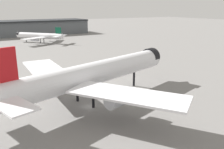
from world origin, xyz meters
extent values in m
plane|color=slate|center=(0.00, 0.00, 0.00)|extent=(900.00, 900.00, 0.00)
cylinder|color=white|center=(2.42, 3.20, 8.44)|extent=(59.81, 23.85, 6.49)
cone|color=white|center=(31.39, 12.02, 8.44)|extent=(8.69, 8.17, 6.36)
cylinder|color=black|center=(30.14, 11.64, 8.93)|extent=(4.71, 7.12, 6.56)
cube|color=white|center=(-6.96, 17.98, 7.63)|extent=(10.19, 27.42, 0.52)
cylinder|color=#B7BAC1|center=(-4.62, 15.28, 5.49)|extent=(9.15, 5.89, 3.57)
cube|color=white|center=(2.87, -14.29, 7.63)|extent=(23.54, 27.88, 0.52)
cylinder|color=#B7BAC1|center=(3.31, -10.74, 5.49)|extent=(9.15, 5.89, 3.57)
cube|color=red|center=(-21.90, -4.20, 13.63)|extent=(7.14, 2.74, 10.39)
cube|color=white|center=(-21.00, -11.32, 9.09)|extent=(8.39, 12.01, 0.39)
cylinder|color=black|center=(20.96, 8.85, 2.60)|extent=(0.78, 0.78, 5.19)
cylinder|color=black|center=(-1.46, 5.58, 2.60)|extent=(0.78, 0.78, 5.19)
cylinder|color=black|center=(0.52, -0.94, 2.60)|extent=(0.78, 0.78, 5.19)
cylinder|color=white|center=(18.82, 131.18, 5.48)|extent=(29.20, 32.92, 4.22)
cone|color=white|center=(5.82, 146.26, 5.48)|extent=(6.16, 6.21, 4.13)
cone|color=white|center=(31.82, 116.10, 5.48)|extent=(6.62, 6.77, 4.01)
cylinder|color=black|center=(6.37, 145.62, 5.80)|extent=(4.47, 4.22, 4.26)
cube|color=white|center=(12.44, 121.63, 4.96)|extent=(18.99, 12.81, 0.34)
cylinder|color=#B7BAC1|center=(13.44, 123.75, 3.56)|extent=(5.40, 5.74, 2.32)
cube|color=white|center=(29.21, 136.08, 4.96)|extent=(14.74, 18.63, 0.34)
cylinder|color=#B7BAC1|center=(26.96, 135.40, 3.56)|extent=(5.40, 5.74, 2.32)
cube|color=#0F5138|center=(29.74, 118.51, 8.86)|extent=(3.44, 3.90, 6.75)
cube|color=white|center=(26.75, 114.88, 5.91)|extent=(7.77, 7.40, 0.25)
cube|color=white|center=(33.78, 120.94, 5.91)|extent=(7.77, 7.40, 0.25)
cylinder|color=black|center=(10.50, 140.83, 1.69)|extent=(0.51, 0.51, 3.37)
cylinder|color=black|center=(18.44, 128.23, 1.69)|extent=(0.51, 0.51, 3.37)
cylinder|color=black|center=(21.80, 131.12, 1.69)|extent=(0.51, 0.51, 3.37)
camera|label=1|loc=(-25.80, -56.71, 26.84)|focal=38.58mm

